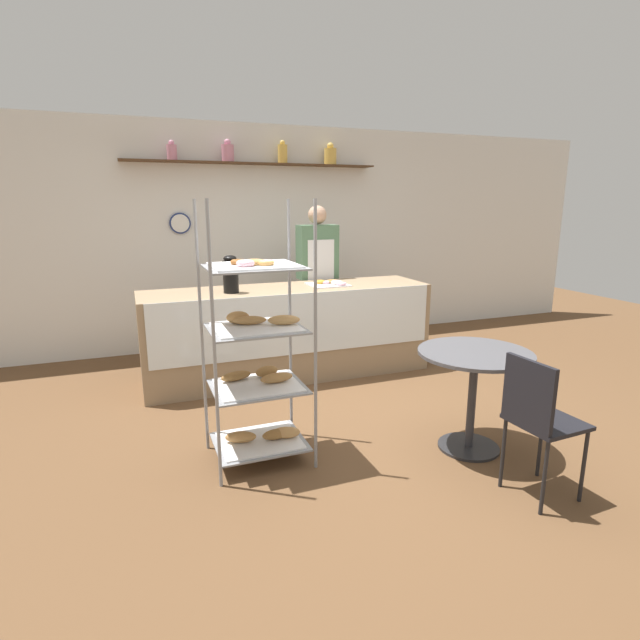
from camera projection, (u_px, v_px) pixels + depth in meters
ground_plane at (342, 428)px, 4.03m from camera, size 14.00×14.00×0.00m
back_wall at (254, 236)px, 6.23m from camera, size 10.00×0.30×2.70m
display_counter at (289, 332)px, 5.18m from camera, size 2.94×0.74×0.93m
pastry_rack at (258, 357)px, 3.41m from camera, size 0.67×0.56×1.80m
person_worker at (317, 276)px, 5.72m from camera, size 0.45×0.23×1.75m
cafe_table at (474, 375)px, 3.58m from camera, size 0.81×0.81×0.75m
cafe_chair at (538, 413)px, 2.97m from camera, size 0.40×0.40×0.90m
coffee_carafe at (231, 275)px, 4.74m from camera, size 0.15×0.15×0.36m
donut_tray_counter at (331, 283)px, 5.22m from camera, size 0.40×0.36×0.05m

